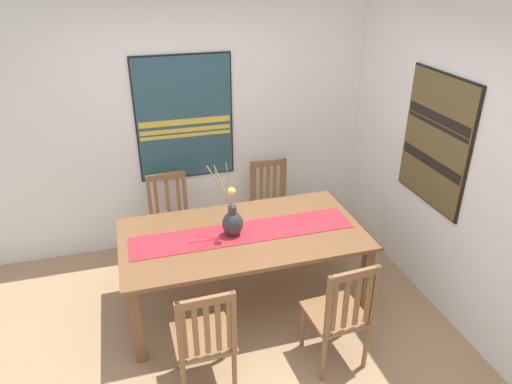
{
  "coord_description": "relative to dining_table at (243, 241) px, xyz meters",
  "views": [
    {
      "loc": [
        -0.71,
        -2.8,
        2.88
      ],
      "look_at": [
        0.29,
        0.66,
        1.06
      ],
      "focal_mm": 33.28,
      "sensor_mm": 36.0,
      "label": 1
    }
  ],
  "objects": [
    {
      "name": "centerpiece_vase",
      "position": [
        -0.09,
        -0.01,
        0.22
      ],
      "size": [
        0.28,
        0.21,
        0.66
      ],
      "color": "#333338",
      "rests_on": "dining_table"
    },
    {
      "name": "chair_3",
      "position": [
        0.5,
        -0.92,
        -0.16
      ],
      "size": [
        0.45,
        0.45,
        0.96
      ],
      "color": "brown",
      "rests_on": "ground_plane"
    },
    {
      "name": "table_runner",
      "position": [
        0.0,
        0.0,
        0.09
      ],
      "size": [
        1.92,
        0.36,
        0.01
      ],
      "primitive_type": "cube",
      "color": "#B7232D",
      "rests_on": "dining_table"
    },
    {
      "name": "wall_side",
      "position": [
        1.71,
        -0.57,
        0.7
      ],
      "size": [
        0.12,
        6.4,
        2.7
      ],
      "primitive_type": "cube",
      "color": "silver",
      "rests_on": "ground_plane"
    },
    {
      "name": "wall_back",
      "position": [
        -0.15,
        1.29,
        0.7
      ],
      "size": [
        6.4,
        0.12,
        2.7
      ],
      "primitive_type": "cube",
      "color": "silver",
      "rests_on": "ground_plane"
    },
    {
      "name": "painting_on_side_wall",
      "position": [
        1.65,
        -0.18,
        0.82
      ],
      "size": [
        0.05,
        0.86,
        1.14
      ],
      "color": "black"
    },
    {
      "name": "chair_0",
      "position": [
        0.55,
        0.91,
        -0.17
      ],
      "size": [
        0.44,
        0.44,
        0.92
      ],
      "color": "brown",
      "rests_on": "ground_plane"
    },
    {
      "name": "ground_plane",
      "position": [
        -0.15,
        -0.57,
        -0.66
      ],
      "size": [
        6.4,
        6.4,
        0.03
      ],
      "primitive_type": "cube",
      "color": "#A37F5B"
    },
    {
      "name": "painting_on_back_wall",
      "position": [
        -0.28,
        1.22,
        0.75
      ],
      "size": [
        0.98,
        0.05,
        1.27
      ],
      "color": "black"
    },
    {
      "name": "dining_table",
      "position": [
        0.0,
        0.0,
        0.0
      ],
      "size": [
        2.09,
        1.09,
        0.73
      ],
      "color": "brown",
      "rests_on": "ground_plane"
    },
    {
      "name": "chair_2",
      "position": [
        -0.51,
        -0.89,
        -0.16
      ],
      "size": [
        0.43,
        0.43,
        0.94
      ],
      "color": "brown",
      "rests_on": "ground_plane"
    },
    {
      "name": "chair_1",
      "position": [
        -0.53,
        0.88,
        -0.18
      ],
      "size": [
        0.44,
        0.44,
        0.92
      ],
      "color": "brown",
      "rests_on": "ground_plane"
    }
  ]
}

